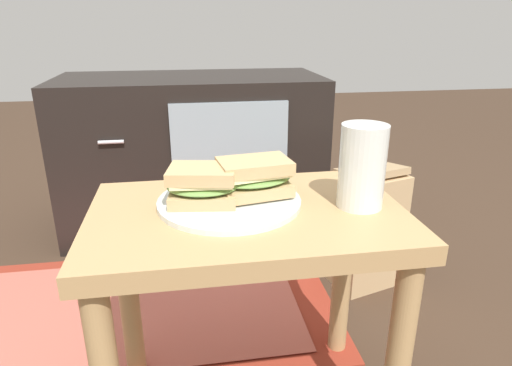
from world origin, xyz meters
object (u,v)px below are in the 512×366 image
at_px(tv_cabinet, 194,153).
at_px(sandwich_back, 254,177).
at_px(sandwich_front, 203,185).
at_px(plate, 229,202).
at_px(beer_glass, 362,168).
at_px(paper_bag, 366,227).

relative_size(tv_cabinet, sandwich_back, 6.26).
relative_size(tv_cabinet, sandwich_front, 7.07).
bearing_deg(sandwich_front, plate, 9.33).
height_order(beer_glass, paper_bag, beer_glass).
distance_m(plate, paper_bag, 0.66).
bearing_deg(sandwich_back, sandwich_front, -170.67).
relative_size(plate, sandwich_front, 1.93).
height_order(plate, sandwich_front, sandwich_front).
distance_m(tv_cabinet, plate, 0.93).
distance_m(plate, beer_glass, 0.25).
relative_size(tv_cabinet, beer_glass, 6.39).
bearing_deg(sandwich_front, paper_bag, 38.91).
xyz_separation_m(sandwich_front, beer_glass, (0.28, -0.04, 0.03)).
distance_m(tv_cabinet, beer_glass, 1.03).
distance_m(sandwich_back, beer_glass, 0.19).
xyz_separation_m(plate, paper_bag, (0.45, 0.39, -0.28)).
bearing_deg(beer_glass, sandwich_back, 164.01).
bearing_deg(tv_cabinet, sandwich_front, -90.13).
height_order(tv_cabinet, paper_bag, tv_cabinet).
bearing_deg(paper_bag, sandwich_front, -141.09).
height_order(tv_cabinet, plate, tv_cabinet).
relative_size(plate, paper_bag, 0.68).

